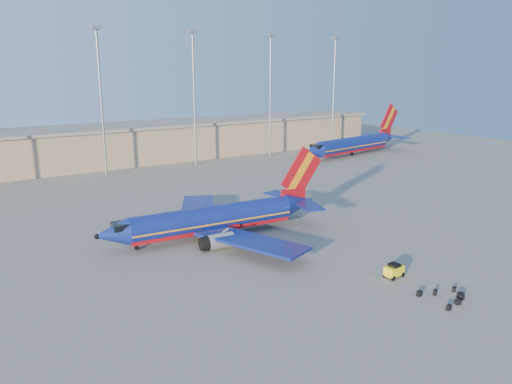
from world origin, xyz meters
The scene contains 7 objects.
ground centered at (0.00, 0.00, 0.00)m, with size 220.00×220.00×0.00m, color slate.
terminal_building centered at (10.00, 58.00, 4.32)m, with size 122.00×16.00×8.50m.
light_mast_row centered at (5.00, 46.00, 17.55)m, with size 101.60×1.60×28.65m.
aircraft_main centered at (-4.59, 1.27, 2.26)m, with size 31.26×29.99×10.58m.
aircraft_second centered at (53.41, 36.02, 2.75)m, with size 35.31×13.66×12.00m.
baggage_tug centered at (4.14, -20.17, 0.76)m, with size 2.12×1.38×1.47m.
luggage_pile centered at (4.44, -26.40, 0.25)m, with size 4.33×3.63×0.54m.
Camera 1 is at (-34.01, -52.11, 20.92)m, focal length 35.00 mm.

